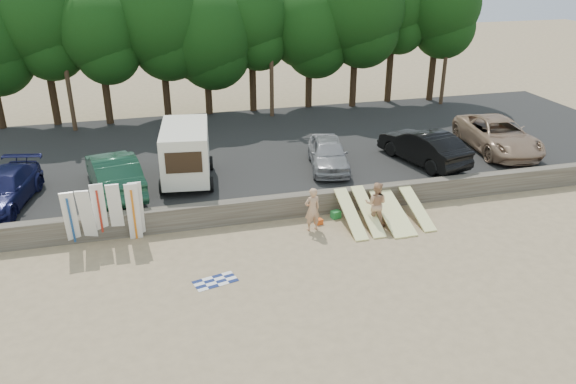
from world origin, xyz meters
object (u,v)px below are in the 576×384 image
beachgoer_a (312,209)px  car_4 (498,135)px  car_1 (114,173)px  car_2 (328,153)px  car_0 (3,189)px  car_3 (423,146)px  cooler (336,214)px  box_trailer (186,151)px  beachgoer_b (376,204)px

beachgoer_a → car_4: bearing=-165.6°
car_1 → car_2: (10.06, 0.40, -0.13)m
car_0 → car_3: (19.36, 0.17, 0.12)m
car_1 → car_2: car_1 is taller
car_0 → beachgoer_a: 12.95m
car_1 → cooler: bearing=147.2°
car_0 → cooler: car_0 is taller
car_0 → car_1: 4.49m
box_trailer → car_2: (6.85, -0.02, -0.71)m
car_0 → car_3: bearing=12.0°
car_3 → box_trailer: bearing=-17.5°
car_4 → beachgoer_a: size_ratio=3.26×
box_trailer → car_3: bearing=4.4°
beachgoer_a → cooler: beachgoer_a is taller
car_0 → car_2: car_2 is taller
car_0 → car_1: car_1 is taller
car_0 → cooler: 14.04m
car_1 → car_4: 19.60m
car_4 → beachgoer_a: bearing=-150.2°
car_1 → box_trailer: bearing=176.5°
beachgoer_a → cooler: bearing=-157.4°
box_trailer → car_2: size_ratio=0.98×
car_4 → box_trailer: bearing=-172.7°
car_2 → beachgoer_a: size_ratio=2.36×
box_trailer → car_2: bearing=6.8°
box_trailer → car_2: 6.89m
beachgoer_a → beachgoer_b: size_ratio=0.98×
cooler → beachgoer_a: bearing=-161.7°
car_2 → cooler: 4.35m
box_trailer → cooler: 7.43m
car_0 → car_2: size_ratio=1.13×
car_1 → car_2: size_ratio=1.21×
beachgoer_a → beachgoer_b: (2.69, -0.20, 0.02)m
beachgoer_a → car_1: bearing=-38.4°
car_4 → beachgoer_b: car_4 is taller
car_1 → beachgoer_a: size_ratio=2.85×
box_trailer → beachgoer_a: bearing=-39.7°
car_2 → box_trailer: bearing=-168.6°
car_0 → car_1: size_ratio=0.94×
car_4 → cooler: 11.41m
car_3 → beachgoer_a: size_ratio=2.75×
car_3 → beachgoer_a: car_3 is taller
car_0 → beachgoer_a: car_0 is taller
box_trailer → cooler: bearing=-27.6°
car_3 → car_0: bearing=-14.4°
car_4 → car_1: bearing=-171.6°
car_3 → cooler: 6.93m
car_2 → car_4: car_4 is taller
car_0 → beachgoer_a: (12.26, -4.16, -0.49)m
box_trailer → car_1: size_ratio=0.81×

